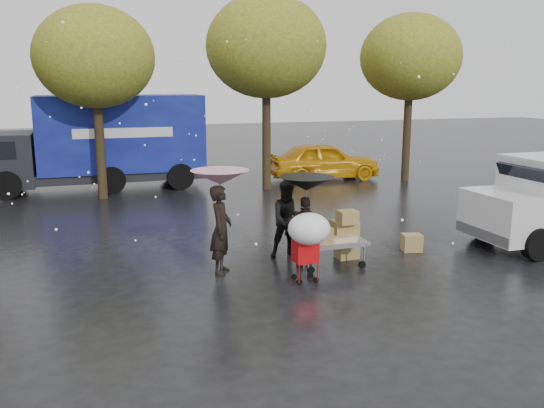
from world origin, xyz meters
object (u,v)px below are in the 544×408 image
object	(u,v)px
person_black	(306,232)
blue_truck	(99,143)
shopping_cart	(308,233)
yellow_taxi	(324,161)
person_pink	(221,230)
vendor_cart	(335,234)

from	to	relation	value
person_black	blue_truck	xyz separation A→B (m)	(-3.90, 11.30, 0.97)
shopping_cart	yellow_taxi	size ratio (longest dim) A/B	0.32
yellow_taxi	person_pink	bearing A→B (deg)	150.96
vendor_cart	blue_truck	distance (m)	12.36
shopping_cart	vendor_cart	bearing A→B (deg)	41.90
person_black	shopping_cart	xyz separation A→B (m)	(-0.35, -1.03, 0.28)
vendor_cart	yellow_taxi	size ratio (longest dim) A/B	0.33
vendor_cart	yellow_taxi	distance (m)	11.66
vendor_cart	shopping_cart	bearing A→B (deg)	-138.10
person_black	blue_truck	bearing A→B (deg)	-58.69
person_black	shopping_cart	size ratio (longest dim) A/B	1.07
blue_truck	yellow_taxi	distance (m)	8.98
person_pink	yellow_taxi	size ratio (longest dim) A/B	0.41
person_pink	blue_truck	distance (m)	11.31
person_pink	person_black	distance (m)	1.85
person_black	vendor_cart	world-z (taller)	person_black
person_pink	shopping_cart	xyz separation A→B (m)	(1.48, -1.24, 0.12)
shopping_cart	yellow_taxi	world-z (taller)	yellow_taxi
shopping_cart	yellow_taxi	xyz separation A→B (m)	(5.36, 11.68, -0.29)
vendor_cart	blue_truck	size ratio (longest dim) A/B	0.18
person_black	shopping_cart	bearing A→B (deg)	83.36
vendor_cart	shopping_cart	size ratio (longest dim) A/B	1.04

